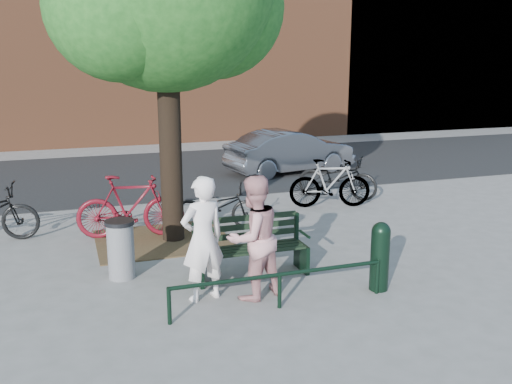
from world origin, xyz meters
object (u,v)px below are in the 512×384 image
object	(u,v)px
litter_bin	(121,249)
parked_car	(290,151)
park_bench	(250,245)
person_right	(253,238)
person_left	(203,239)
bollard	(380,254)
bicycle_c	(218,206)

from	to	relation	value
litter_bin	parked_car	size ratio (longest dim) A/B	0.24
park_bench	person_right	world-z (taller)	person_right
person_left	person_right	distance (m)	0.70
person_right	parked_car	size ratio (longest dim) A/B	0.46
person_right	litter_bin	world-z (taller)	person_right
person_left	parked_car	xyz separation A→B (m)	(4.52, 7.90, -0.26)
park_bench	bollard	size ratio (longest dim) A/B	1.70
bollard	bicycle_c	distance (m)	3.97
bollard	litter_bin	distance (m)	3.89
park_bench	person_left	distance (m)	1.19
person_right	parked_car	world-z (taller)	person_right
person_left	litter_bin	size ratio (longest dim) A/B	1.93
person_left	bicycle_c	distance (m)	3.40
park_bench	litter_bin	xyz separation A→B (m)	(-1.91, 0.52, -0.01)
person_right	parked_car	bearing A→B (deg)	-135.89
bollard	bicycle_c	bearing A→B (deg)	111.20
person_left	parked_car	size ratio (longest dim) A/B	0.47
person_right	bicycle_c	xyz separation A→B (m)	(0.38, 3.35, -0.43)
litter_bin	person_left	bearing A→B (deg)	-49.67
person_left	litter_bin	distance (m)	1.61
person_right	bollard	size ratio (longest dim) A/B	1.72
park_bench	litter_bin	size ratio (longest dim) A/B	1.90
person_right	parked_car	distance (m)	8.92
park_bench	person_right	bearing A→B (deg)	-104.89
person_left	bicycle_c	size ratio (longest dim) A/B	1.04
person_left	parked_car	world-z (taller)	person_left
person_right	bollard	world-z (taller)	person_right
person_right	bollard	distance (m)	1.88
person_right	bicycle_c	size ratio (longest dim) A/B	1.03
person_left	person_right	world-z (taller)	person_left
person_right	litter_bin	xyz separation A→B (m)	(-1.69, 1.34, -0.41)
litter_bin	person_right	bearing A→B (deg)	-38.35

